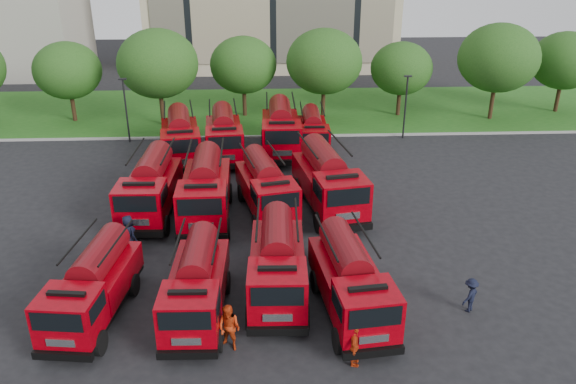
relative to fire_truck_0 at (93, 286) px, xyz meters
name	(u,v)px	position (x,y,z in m)	size (l,w,h in m)	color
ground	(253,245)	(6.53, 5.79, -1.50)	(140.00, 140.00, 0.00)	black
lawn	(256,110)	(6.53, 31.79, -1.44)	(70.00, 16.00, 0.12)	#195115
curb	(255,137)	(6.53, 23.69, -1.43)	(70.00, 0.30, 0.14)	gray
side_building	(3,31)	(-23.47, 49.79, 3.50)	(18.00, 12.00, 10.00)	gray
tree_1	(67,71)	(-9.47, 28.79, 3.05)	(5.71, 5.71, 6.98)	#382314
tree_2	(158,64)	(-1.47, 27.29, 3.86)	(6.72, 6.72, 8.22)	#382314
tree_3	(243,65)	(5.53, 29.79, 3.19)	(5.88, 5.88, 7.19)	#382314
tree_4	(324,61)	(12.53, 28.29, 3.72)	(6.55, 6.55, 8.01)	#382314
tree_5	(401,69)	(19.53, 29.29, 2.85)	(5.46, 5.46, 6.68)	#382314
tree_6	(499,58)	(27.53, 27.79, 3.99)	(6.89, 6.89, 8.42)	#382314
tree_7	(565,61)	(34.53, 29.79, 3.32)	(6.05, 6.05, 7.39)	#382314
lamp_post_0	(126,107)	(-3.47, 22.99, 1.40)	(0.60, 0.25, 5.11)	black
lamp_post_1	(406,103)	(18.53, 22.99, 1.40)	(0.60, 0.25, 5.11)	black
fire_truck_0	(93,286)	(0.00, 0.00, 0.00)	(3.00, 6.75, 2.97)	black
fire_truck_1	(197,284)	(4.30, -0.11, 0.00)	(2.54, 6.60, 2.98)	black
fire_truck_2	(277,263)	(7.72, 1.29, 0.10)	(2.73, 7.04, 3.17)	black
fire_truck_3	(351,281)	(10.75, -0.22, 0.06)	(3.15, 7.04, 3.10)	black
fire_truck_4	(151,187)	(0.65, 9.85, 0.21)	(2.90, 7.54, 3.40)	black
fire_truck_5	(205,189)	(3.84, 9.31, 0.25)	(2.96, 7.69, 3.47)	black
fire_truck_6	(266,186)	(7.28, 9.85, 0.10)	(3.86, 7.31, 3.17)	black
fire_truck_7	(328,180)	(10.94, 10.08, 0.31)	(3.97, 8.22, 3.59)	black
fire_truck_8	(180,138)	(1.23, 18.58, 0.25)	(3.76, 7.93, 3.47)	black
fire_truck_9	(224,135)	(4.31, 19.26, 0.21)	(3.24, 7.65, 3.39)	black
fire_truck_10	(281,129)	(8.50, 20.00, 0.33)	(2.98, 8.00, 3.63)	black
fire_truck_11	(312,132)	(10.89, 20.28, -0.01)	(2.52, 6.54, 2.95)	black
firefighter_0	(256,334)	(6.74, -1.54, -1.50)	(0.62, 0.45, 1.69)	#B62F0E
firefighter_1	(230,348)	(5.74, -2.39, -1.50)	(0.95, 0.52, 1.96)	#B62F0E
firefighter_2	(353,364)	(10.43, -3.52, -1.50)	(1.02, 0.58, 1.73)	#B62F0E
firefighter_3	(468,310)	(15.90, -0.38, -1.50)	(1.02, 0.53, 1.58)	black
firefighter_4	(131,250)	(0.25, 5.51, -1.50)	(0.97, 0.63, 1.98)	black
firefighter_5	(343,200)	(12.04, 11.17, -1.50)	(1.72, 0.74, 1.85)	#B62F0E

